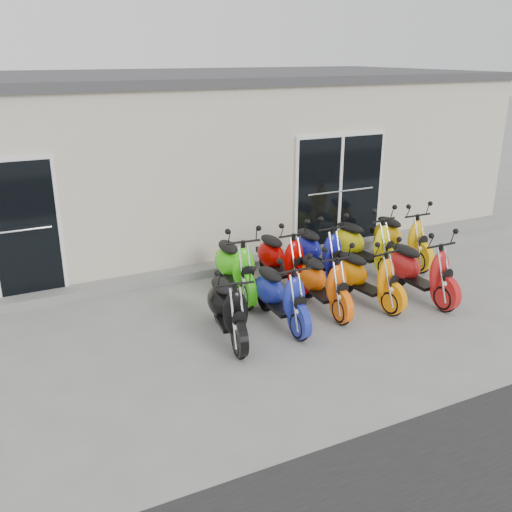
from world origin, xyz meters
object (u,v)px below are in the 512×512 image
object	(u,v)px
scooter_front_blue	(281,286)
scooter_back_green	(235,258)
scooter_back_blue	(319,244)
scooter_back_extra	(402,231)
scooter_front_black	(228,299)
scooter_front_orange_a	(324,274)
scooter_front_orange_b	(368,269)
scooter_front_red	(421,261)
scooter_back_yellow	(365,236)
scooter_back_red	(282,251)

from	to	relation	value
scooter_front_blue	scooter_back_green	size ratio (longest dim) A/B	0.93
scooter_back_green	scooter_front_blue	bearing A→B (deg)	-77.46
scooter_back_blue	scooter_back_extra	distance (m)	1.81
scooter_front_black	scooter_front_orange_a	size ratio (longest dim) A/B	1.01
scooter_front_blue	scooter_back_extra	distance (m)	3.50
scooter_front_orange_b	scooter_front_red	world-z (taller)	scooter_front_red
scooter_front_black	scooter_front_orange_b	world-z (taller)	scooter_front_black
scooter_front_red	scooter_back_yellow	size ratio (longest dim) A/B	0.97
scooter_back_green	scooter_back_yellow	xyz separation A→B (m)	(2.56, -0.00, 0.00)
scooter_front_orange_a	scooter_front_red	size ratio (longest dim) A/B	0.94
scooter_back_red	scooter_back_extra	world-z (taller)	scooter_back_extra
scooter_front_red	scooter_back_extra	xyz separation A→B (m)	(0.80, 1.43, 0.01)
scooter_front_orange_b	scooter_back_blue	xyz separation A→B (m)	(-0.12, 1.23, 0.05)
scooter_front_orange_b	scooter_back_extra	xyz separation A→B (m)	(1.69, 1.23, 0.05)
scooter_front_orange_a	scooter_back_blue	xyz separation A→B (m)	(0.63, 1.13, 0.04)
scooter_front_orange_a	scooter_back_green	xyz separation A→B (m)	(-0.97, 1.12, 0.05)
scooter_back_red	scooter_front_blue	bearing A→B (deg)	-119.46
scooter_front_orange_b	scooter_front_blue	bearing A→B (deg)	174.00
scooter_front_blue	scooter_back_blue	size ratio (longest dim) A/B	0.94
scooter_back_blue	scooter_back_extra	xyz separation A→B (m)	(1.81, 0.00, 0.00)
scooter_front_black	scooter_back_red	size ratio (longest dim) A/B	0.96
scooter_back_blue	scooter_back_yellow	xyz separation A→B (m)	(0.96, -0.01, 0.01)
scooter_front_orange_b	scooter_back_yellow	world-z (taller)	scooter_back_yellow
scooter_back_red	scooter_back_extra	bearing A→B (deg)	-0.72
scooter_back_red	scooter_back_yellow	distance (m)	1.69
scooter_front_black	scooter_back_green	size ratio (longest dim) A/B	0.93
scooter_front_red	scooter_front_black	bearing A→B (deg)	178.34
scooter_front_black	scooter_back_red	xyz separation A→B (m)	(1.59, 1.38, 0.02)
scooter_front_red	scooter_back_green	distance (m)	2.97
scooter_back_blue	scooter_back_yellow	size ratio (longest dim) A/B	0.98
scooter_front_orange_a	scooter_front_red	xyz separation A→B (m)	(1.64, -0.30, 0.04)
scooter_back_green	scooter_back_red	world-z (taller)	scooter_back_green
scooter_front_blue	scooter_front_orange_a	size ratio (longest dim) A/B	1.01
scooter_front_blue	scooter_back_red	bearing A→B (deg)	61.92
scooter_front_blue	scooter_back_yellow	xyz separation A→B (m)	(2.41, 1.27, 0.05)
scooter_front_red	scooter_back_blue	bearing A→B (deg)	124.62
scooter_back_blue	scooter_back_yellow	world-z (taller)	scooter_back_yellow
scooter_front_orange_b	scooter_back_green	distance (m)	2.11
scooter_front_blue	scooter_front_orange_a	distance (m)	0.83
scooter_front_red	scooter_back_red	bearing A→B (deg)	139.77
scooter_front_blue	scooter_front_red	bearing A→B (deg)	-2.57
scooter_front_orange_a	scooter_front_red	bearing A→B (deg)	-7.32
scooter_front_red	scooter_back_green	size ratio (longest dim) A/B	0.98
scooter_back_blue	scooter_front_red	bearing A→B (deg)	-54.16
scooter_front_orange_b	scooter_back_yellow	xyz separation A→B (m)	(0.84, 1.22, 0.06)
scooter_front_blue	scooter_back_green	world-z (taller)	scooter_back_green
scooter_front_red	scooter_back_red	size ratio (longest dim) A/B	1.01
scooter_front_orange_b	scooter_back_extra	size ratio (longest dim) A/B	0.92
scooter_front_orange_a	scooter_back_green	world-z (taller)	scooter_back_green
scooter_back_yellow	scooter_back_extra	world-z (taller)	scooter_back_yellow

